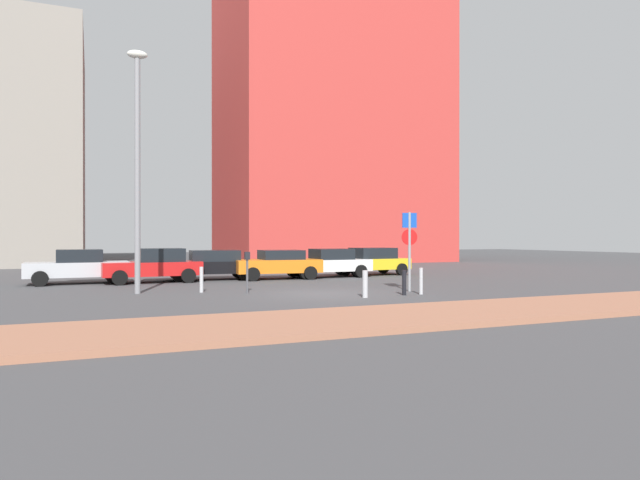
{
  "coord_description": "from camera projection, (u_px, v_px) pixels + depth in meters",
  "views": [
    {
      "loc": [
        -7.62,
        -17.95,
        1.99
      ],
      "look_at": [
        0.44,
        1.34,
        1.91
      ],
      "focal_mm": 30.81,
      "sensor_mm": 36.0,
      "label": 1
    }
  ],
  "objects": [
    {
      "name": "ground_plane",
      "position": [
        323.0,
        294.0,
        19.51
      ],
      "size": [
        120.0,
        120.0,
        0.0
      ],
      "primitive_type": "plane",
      "color": "#424244"
    },
    {
      "name": "parked_car_black",
      "position": [
        211.0,
        264.0,
        25.96
      ],
      "size": [
        4.5,
        2.14,
        1.4
      ],
      "color": "black",
      "rests_on": "ground"
    },
    {
      "name": "sidewalk_brick",
      "position": [
        424.0,
        315.0,
        13.59
      ],
      "size": [
        40.0,
        3.54,
        0.14
      ],
      "primitive_type": "cube",
      "color": "#9E664C",
      "rests_on": "ground"
    },
    {
      "name": "traffic_bollard_far",
      "position": [
        365.0,
        284.0,
        18.22
      ],
      "size": [
        0.18,
        0.18,
        0.91
      ],
      "primitive_type": "cylinder",
      "color": "#B7B7BC",
      "rests_on": "ground"
    },
    {
      "name": "parked_car_red",
      "position": [
        154.0,
        265.0,
        24.44
      ],
      "size": [
        4.32,
        2.2,
        1.52
      ],
      "color": "red",
      "rests_on": "ground"
    },
    {
      "name": "parked_car_silver",
      "position": [
        78.0,
        266.0,
        23.76
      ],
      "size": [
        4.23,
        2.07,
        1.49
      ],
      "color": "#B7BABF",
      "rests_on": "ground"
    },
    {
      "name": "parked_car_white",
      "position": [
        328.0,
        263.0,
        27.64
      ],
      "size": [
        4.46,
        2.05,
        1.44
      ],
      "color": "white",
      "rests_on": "ground"
    },
    {
      "name": "parking_meter",
      "position": [
        247.0,
        267.0,
        19.61
      ],
      "size": [
        0.18,
        0.14,
        1.49
      ],
      "color": "#4C4C51",
      "rests_on": "ground"
    },
    {
      "name": "building_under_construction",
      "position": [
        2.0,
        150.0,
        41.38
      ],
      "size": [
        11.39,
        14.9,
        17.3
      ],
      "primitive_type": "cube",
      "color": "gray",
      "rests_on": "ground"
    },
    {
      "name": "parking_sign_post",
      "position": [
        409.0,
        241.0,
        20.38
      ],
      "size": [
        0.59,
        0.17,
        2.95
      ],
      "color": "gray",
      "rests_on": "ground"
    },
    {
      "name": "street_lamp",
      "position": [
        137.0,
        154.0,
        19.52
      ],
      "size": [
        0.7,
        0.36,
        8.67
      ],
      "color": "gray",
      "rests_on": "ground"
    },
    {
      "name": "building_colorful_midrise",
      "position": [
        329.0,
        106.0,
        47.98
      ],
      "size": [
        17.97,
        12.91,
        27.08
      ],
      "primitive_type": "cube",
      "color": "#BF3833",
      "rests_on": "ground"
    },
    {
      "name": "traffic_bollard_mid",
      "position": [
        201.0,
        280.0,
        19.97
      ],
      "size": [
        0.14,
        0.14,
        0.93
      ],
      "primitive_type": "cylinder",
      "color": "#B7B7BC",
      "rests_on": "ground"
    },
    {
      "name": "traffic_bollard_edge",
      "position": [
        404.0,
        283.0,
        19.02
      ],
      "size": [
        0.15,
        0.15,
        0.87
      ],
      "primitive_type": "cylinder",
      "color": "black",
      "rests_on": "ground"
    },
    {
      "name": "parked_car_orange",
      "position": [
        278.0,
        264.0,
        26.53
      ],
      "size": [
        4.2,
        2.24,
        1.4
      ],
      "color": "orange",
      "rests_on": "ground"
    },
    {
      "name": "parked_car_yellow",
      "position": [
        371.0,
        261.0,
        29.29
      ],
      "size": [
        4.13,
        2.21,
        1.46
      ],
      "color": "gold",
      "rests_on": "ground"
    },
    {
      "name": "traffic_bollard_near",
      "position": [
        421.0,
        281.0,
        19.29
      ],
      "size": [
        0.13,
        0.13,
        0.94
      ],
      "primitive_type": "cylinder",
      "color": "#B7B7BC",
      "rests_on": "ground"
    }
  ]
}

